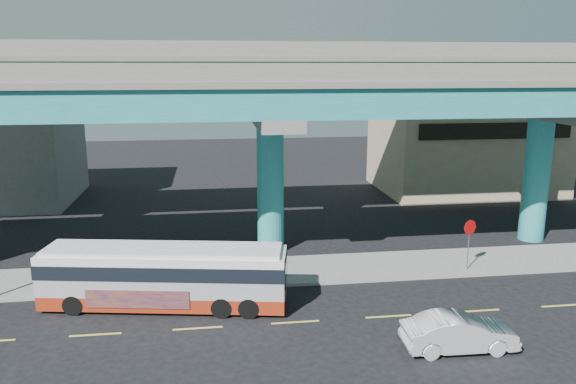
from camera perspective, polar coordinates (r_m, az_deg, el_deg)
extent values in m
plane|color=black|center=(24.12, 0.63, -12.79)|extent=(120.00, 120.00, 0.00)
cube|color=gray|center=(29.11, -0.99, -8.03)|extent=(70.00, 4.00, 0.15)
cube|color=#D8C64C|center=(24.10, -18.98, -13.54)|extent=(2.00, 0.12, 0.01)
cube|color=#D8C64C|center=(23.64, -9.16, -13.51)|extent=(2.00, 0.12, 0.01)
cube|color=#D8C64C|center=(23.85, 0.74, -13.08)|extent=(2.00, 0.12, 0.01)
cube|color=#D8C64C|center=(24.72, 10.17, -12.33)|extent=(2.00, 0.12, 0.01)
cube|color=#D8C64C|center=(26.18, 18.69, -11.36)|extent=(2.00, 0.12, 0.01)
cube|color=#D8C64C|center=(28.13, 26.12, -10.31)|extent=(2.00, 0.12, 0.01)
cylinder|color=teal|center=(31.42, -1.79, 0.42)|extent=(1.50, 1.50, 7.40)
cube|color=gray|center=(30.82, -1.85, 7.71)|extent=(2.00, 12.00, 0.60)
cube|color=gray|center=(34.23, -2.49, 9.72)|extent=(1.80, 5.00, 1.20)
cylinder|color=teal|center=(36.71, 23.89, 1.12)|extent=(1.50, 1.50, 7.40)
cube|color=gray|center=(36.20, 24.46, 7.34)|extent=(2.00, 12.00, 0.60)
cube|color=gray|center=(39.14, 21.85, 9.21)|extent=(1.80, 5.00, 1.20)
cube|color=teal|center=(27.27, -1.06, 9.17)|extent=(52.00, 5.00, 1.40)
cube|color=gray|center=(27.23, -1.07, 10.96)|extent=(52.00, 5.40, 0.30)
cube|color=gray|center=(24.74, -0.37, 12.05)|extent=(52.00, 0.25, 0.80)
cube|color=gray|center=(29.71, -1.67, 12.16)|extent=(52.00, 0.25, 0.80)
cube|color=teal|center=(34.18, -2.52, 11.89)|extent=(52.00, 5.00, 1.40)
cube|color=gray|center=(34.18, -2.53, 13.32)|extent=(52.00, 5.40, 0.30)
cube|color=gray|center=(31.71, -2.09, 14.36)|extent=(52.00, 0.25, 0.80)
cube|color=gray|center=(36.68, -2.92, 14.13)|extent=(52.00, 0.25, 0.80)
cube|color=tan|center=(49.82, 17.46, 4.19)|extent=(14.00, 10.00, 7.00)
cube|color=black|center=(45.05, 20.39, 5.83)|extent=(12.00, 0.25, 1.20)
cube|color=maroon|center=(25.66, -12.35, -10.29)|extent=(10.82, 4.11, 0.62)
cube|color=silver|center=(25.30, -12.45, -8.27)|extent=(10.82, 4.11, 1.32)
cube|color=black|center=(25.15, -12.50, -7.33)|extent=(10.88, 4.17, 0.62)
cube|color=silver|center=(24.99, -12.55, -6.28)|extent=(10.82, 4.11, 0.35)
cube|color=silver|center=(24.91, -12.58, -5.71)|extent=(10.38, 3.80, 0.18)
cube|color=black|center=(24.40, -0.22, -7.98)|extent=(0.42, 1.98, 1.06)
cube|color=black|center=(27.03, -23.52, -6.99)|extent=(0.42, 1.98, 1.06)
cube|color=#221458|center=(24.76, -15.07, -10.50)|extent=(4.35, 0.84, 0.79)
cylinder|color=black|center=(25.98, -20.98, -10.68)|extent=(0.92, 0.42, 0.88)
cylinder|color=black|center=(27.70, -19.33, -9.08)|extent=(0.92, 0.42, 0.88)
cylinder|color=black|center=(24.24, -6.77, -11.60)|extent=(0.92, 0.42, 0.88)
cylinder|color=black|center=(26.08, -6.06, -9.78)|extent=(0.92, 0.42, 0.88)
cylinder|color=black|center=(24.09, -4.02, -11.70)|extent=(0.92, 0.42, 0.88)
cylinder|color=black|center=(25.94, -3.52, -9.85)|extent=(0.92, 0.42, 0.88)
imported|color=silver|center=(22.41, 16.98, -13.50)|extent=(1.74, 4.32, 1.39)
cylinder|color=gray|center=(30.17, 17.84, -5.43)|extent=(0.06, 0.06, 2.31)
cylinder|color=#B20A0A|center=(29.83, 18.01, -3.44)|extent=(0.77, 0.28, 0.80)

